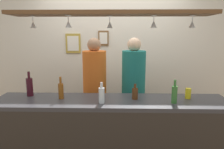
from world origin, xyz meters
TOP-DOWN VIEW (x-y plane):
  - back_wall at (0.00, 1.10)m, footprint 4.40×0.06m
  - bar_counter at (0.00, -0.50)m, footprint 2.70×0.55m
  - overhead_glass_rack at (0.00, -0.30)m, footprint 2.20×0.36m
  - hanging_wineglass_far_left at (-0.88, -0.25)m, footprint 0.07×0.07m
  - hanging_wineglass_left at (-0.46, -0.35)m, footprint 0.07×0.07m
  - hanging_wineglass_center_left at (-0.02, -0.24)m, footprint 0.07×0.07m
  - hanging_wineglass_center at (0.46, -0.32)m, footprint 0.07×0.07m
  - hanging_wineglass_center_right at (0.88, -0.30)m, footprint 0.07×0.07m
  - person_left_orange_shirt at (-0.26, 0.33)m, footprint 0.34×0.34m
  - person_middle_teal_shirt at (0.31, 0.33)m, footprint 0.34×0.34m
  - bottle_beer_brown_stubby at (0.28, -0.31)m, footprint 0.07×0.07m
  - bottle_beer_green_import at (0.69, -0.45)m, footprint 0.06×0.06m
  - bottle_wine_dark_red at (-0.99, -0.21)m, footprint 0.08×0.08m
  - bottle_soda_clear at (-0.10, -0.46)m, footprint 0.06×0.06m
  - bottle_beer_amber_tall at (-0.58, -0.32)m, footprint 0.06×0.06m
  - drink_can at (0.90, -0.27)m, footprint 0.07×0.07m
  - picture_frame_crest at (-0.17, 1.06)m, footprint 0.18×0.02m
  - picture_frame_caricature at (-0.71, 1.06)m, footprint 0.26×0.02m

SIDE VIEW (x-z plane):
  - bar_counter at x=0.00m, z-range 0.17..1.14m
  - person_left_orange_shirt at x=-0.26m, z-range 0.17..1.83m
  - person_middle_teal_shirt at x=0.31m, z-range 0.17..1.83m
  - drink_can at x=0.90m, z-range 0.97..1.09m
  - bottle_beer_brown_stubby at x=0.28m, z-range 0.95..1.13m
  - bottle_soda_clear at x=-0.10m, z-range 0.94..1.17m
  - bottle_beer_amber_tall at x=-0.58m, z-range 0.94..1.20m
  - bottle_beer_green_import at x=0.69m, z-range 0.94..1.20m
  - bottle_wine_dark_red at x=-0.99m, z-range 0.94..1.24m
  - back_wall at x=0.00m, z-range 0.00..2.60m
  - picture_frame_caricature at x=-0.71m, z-range 1.37..1.71m
  - picture_frame_crest at x=-0.17m, z-range 1.51..1.77m
  - hanging_wineglass_far_left at x=-0.88m, z-range 1.75..1.88m
  - hanging_wineglass_left at x=-0.46m, z-range 1.75..1.88m
  - hanging_wineglass_center_left at x=-0.02m, z-range 1.75..1.88m
  - hanging_wineglass_center at x=0.46m, z-range 1.75..1.88m
  - hanging_wineglass_center_right at x=0.88m, z-range 1.75..1.88m
  - overhead_glass_rack at x=0.00m, z-range 1.91..1.95m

